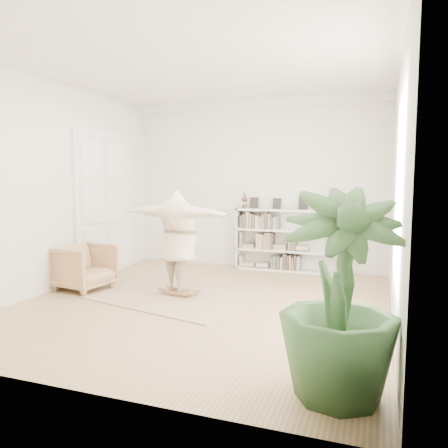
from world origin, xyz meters
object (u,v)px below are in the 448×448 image
(bookshelf, at_px, (288,241))
(person, at_px, (178,239))
(rocker_board, at_px, (179,292))
(houseplant, at_px, (340,295))
(armchair, at_px, (84,267))

(bookshelf, distance_m, person, 2.87)
(bookshelf, distance_m, rocker_board, 2.91)
(person, distance_m, houseplant, 3.81)
(armchair, height_order, rocker_board, armchair)
(bookshelf, relative_size, houseplant, 1.18)
(armchair, height_order, person, person)
(armchair, bearing_deg, rocker_board, -75.49)
(rocker_board, bearing_deg, armchair, -161.89)
(bookshelf, distance_m, armchair, 4.08)
(houseplant, bearing_deg, rocker_board, 137.28)
(armchair, height_order, houseplant, houseplant)
(person, height_order, houseplant, houseplant)
(bookshelf, xyz_separation_m, rocker_board, (-1.30, -2.54, -0.57))
(rocker_board, xyz_separation_m, person, (-0.00, 0.00, 0.89))
(bookshelf, xyz_separation_m, armchair, (-3.04, -2.70, -0.24))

